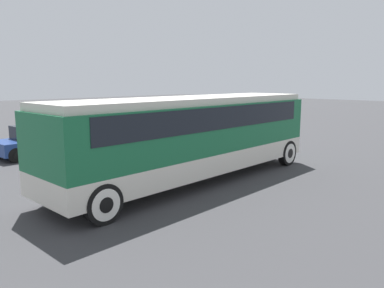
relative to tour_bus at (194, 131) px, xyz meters
The scene contains 4 objects.
ground_plane 1.74m from the tour_bus, behind, with size 120.00×120.00×0.00m, color #38383A.
tour_bus is the anchor object (origin of this frame).
parked_car_near 7.37m from the tour_bus, 61.42° to the left, with size 4.08×1.92×1.44m.
parked_car_mid 8.46m from the tour_bus, 99.46° to the left, with size 4.41×1.94×1.41m.
Camera 1 is at (-9.14, -8.60, 3.43)m, focal length 35.00 mm.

